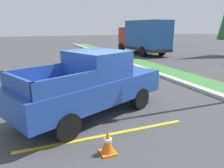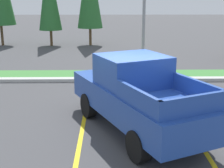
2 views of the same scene
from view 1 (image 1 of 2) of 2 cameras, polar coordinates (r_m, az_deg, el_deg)
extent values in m
plane|color=#424244|center=(7.68, -2.69, -6.92)|extent=(120.00, 120.00, 0.00)
cube|color=yellow|center=(8.79, -8.40, -4.14)|extent=(0.12, 4.80, 0.01)
cube|color=yellow|center=(6.06, -1.24, -13.21)|extent=(0.12, 4.80, 0.01)
cube|color=#B2B2AD|center=(10.33, 24.53, -2.05)|extent=(56.00, 0.40, 0.15)
cylinder|color=black|center=(8.84, -1.58, -1.31)|extent=(0.57, 0.81, 0.76)
cylinder|color=black|center=(7.78, 7.27, -3.75)|extent=(0.57, 0.81, 0.76)
cylinder|color=black|center=(7.13, -19.70, -6.31)|extent=(0.57, 0.81, 0.76)
cylinder|color=black|center=(5.76, -11.87, -10.91)|extent=(0.57, 0.81, 0.76)
cube|color=#23479E|center=(7.09, -5.70, -1.32)|extent=(3.88, 5.52, 0.76)
cube|color=#23479E|center=(7.11, -4.02, 5.37)|extent=(2.26, 2.18, 0.84)
cube|color=#2D3842|center=(7.67, 0.54, 6.50)|extent=(1.50, 0.72, 0.63)
cube|color=#23479E|center=(6.87, -19.77, 2.48)|extent=(0.87, 1.77, 0.44)
cube|color=#23479E|center=(5.43, -11.62, -0.10)|extent=(0.87, 1.77, 0.44)
cube|color=#23479E|center=(5.76, -23.89, -0.25)|extent=(1.68, 0.83, 0.44)
cube|color=silver|center=(8.96, 6.80, 0.54)|extent=(1.71, 0.89, 0.28)
cylinder|color=black|center=(24.80, 2.57, 9.58)|extent=(1.01, 0.35, 1.00)
cylinder|color=black|center=(25.88, 6.96, 9.72)|extent=(1.01, 0.35, 1.00)
cylinder|color=black|center=(21.01, 8.15, 8.45)|extent=(1.01, 0.35, 1.00)
cylinder|color=black|center=(22.28, 12.96, 8.59)|extent=(1.01, 0.35, 1.00)
cube|color=#262626|center=(23.09, 8.04, 9.42)|extent=(6.91, 2.66, 0.30)
cube|color=#AD231E|center=(25.19, 4.93, 12.48)|extent=(1.72, 2.38, 1.90)
cube|color=#2D3842|center=(25.90, 4.03, 13.12)|extent=(0.17, 2.10, 0.90)
cube|color=#235199|center=(22.33, 9.31, 12.91)|extent=(5.12, 2.66, 2.60)
cube|color=orange|center=(5.29, -1.12, -17.61)|extent=(0.36, 0.36, 0.04)
cone|color=orange|center=(5.13, -1.13, -14.79)|extent=(0.28, 0.28, 0.56)
cylinder|color=white|center=(5.12, -1.13, -14.52)|extent=(0.19, 0.19, 0.07)
camera|label=2|loc=(9.86, -64.95, 11.16)|focal=51.08mm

